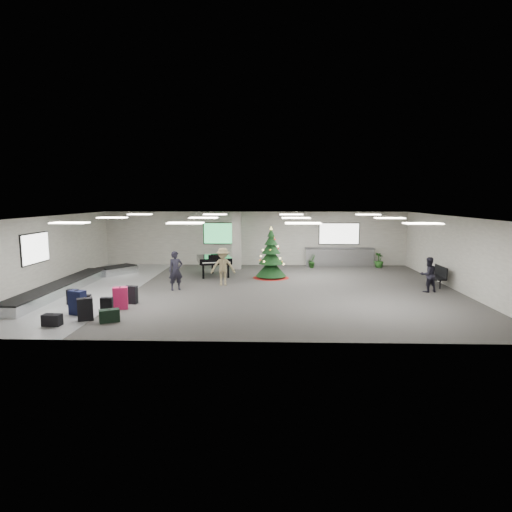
{
  "coord_description": "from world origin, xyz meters",
  "views": [
    {
      "loc": [
        0.86,
        -18.48,
        3.96
      ],
      "look_at": [
        0.25,
        1.0,
        1.34
      ],
      "focal_mm": 30.0,
      "sensor_mm": 36.0,
      "label": 1
    }
  ],
  "objects_px": {
    "pink_suitcase": "(120,298)",
    "traveler_bench": "(428,275)",
    "traveler_a": "(176,271)",
    "potted_plant_right": "(379,260)",
    "potted_plant_left": "(312,261)",
    "grand_piano": "(214,260)",
    "christmas_tree": "(271,260)",
    "traveler_b": "(223,267)",
    "baggage_carousel": "(74,284)",
    "bench": "(438,275)",
    "service_counter": "(339,257)"
  },
  "relations": [
    {
      "from": "service_counter",
      "to": "bench",
      "type": "xyz_separation_m",
      "value": [
        3.55,
        -5.72,
        -0.02
      ]
    },
    {
      "from": "potted_plant_right",
      "to": "grand_piano",
      "type": "bearing_deg",
      "value": -161.97
    },
    {
      "from": "traveler_bench",
      "to": "service_counter",
      "type": "bearing_deg",
      "value": -83.96
    },
    {
      "from": "bench",
      "to": "traveler_bench",
      "type": "xyz_separation_m",
      "value": [
        -0.91,
        -1.27,
        0.23
      ]
    },
    {
      "from": "pink_suitcase",
      "to": "traveler_a",
      "type": "relative_size",
      "value": 0.48
    },
    {
      "from": "traveler_b",
      "to": "potted_plant_right",
      "type": "bearing_deg",
      "value": 25.67
    },
    {
      "from": "grand_piano",
      "to": "traveler_a",
      "type": "bearing_deg",
      "value": -123.76
    },
    {
      "from": "traveler_a",
      "to": "traveler_b",
      "type": "xyz_separation_m",
      "value": [
        1.94,
        1.14,
        0.01
      ]
    },
    {
      "from": "service_counter",
      "to": "christmas_tree",
      "type": "relative_size",
      "value": 1.56
    },
    {
      "from": "pink_suitcase",
      "to": "potted_plant_right",
      "type": "bearing_deg",
      "value": 24.79
    },
    {
      "from": "christmas_tree",
      "to": "traveler_b",
      "type": "bearing_deg",
      "value": -139.18
    },
    {
      "from": "pink_suitcase",
      "to": "grand_piano",
      "type": "relative_size",
      "value": 0.34
    },
    {
      "from": "traveler_b",
      "to": "service_counter",
      "type": "bearing_deg",
      "value": 36.26
    },
    {
      "from": "traveler_bench",
      "to": "christmas_tree",
      "type": "bearing_deg",
      "value": -39.63
    },
    {
      "from": "traveler_a",
      "to": "traveler_bench",
      "type": "relative_size",
      "value": 1.14
    },
    {
      "from": "potted_plant_left",
      "to": "bench",
      "type": "bearing_deg",
      "value": -44.01
    },
    {
      "from": "traveler_a",
      "to": "potted_plant_left",
      "type": "bearing_deg",
      "value": 14.47
    },
    {
      "from": "bench",
      "to": "potted_plant_right",
      "type": "relative_size",
      "value": 1.69
    },
    {
      "from": "service_counter",
      "to": "grand_piano",
      "type": "height_order",
      "value": "grand_piano"
    },
    {
      "from": "pink_suitcase",
      "to": "traveler_bench",
      "type": "bearing_deg",
      "value": -0.06
    },
    {
      "from": "service_counter",
      "to": "potted_plant_left",
      "type": "height_order",
      "value": "service_counter"
    },
    {
      "from": "grand_piano",
      "to": "traveler_a",
      "type": "height_order",
      "value": "traveler_a"
    },
    {
      "from": "bench",
      "to": "potted_plant_left",
      "type": "bearing_deg",
      "value": 137.38
    },
    {
      "from": "pink_suitcase",
      "to": "potted_plant_right",
      "type": "relative_size",
      "value": 0.94
    },
    {
      "from": "traveler_bench",
      "to": "potted_plant_left",
      "type": "xyz_separation_m",
      "value": [
        -4.3,
        6.29,
        -0.38
      ]
    },
    {
      "from": "traveler_b",
      "to": "potted_plant_right",
      "type": "relative_size",
      "value": 1.96
    },
    {
      "from": "traveler_b",
      "to": "potted_plant_left",
      "type": "xyz_separation_m",
      "value": [
        4.61,
        5.09,
        -0.49
      ]
    },
    {
      "from": "traveler_bench",
      "to": "potted_plant_right",
      "type": "distance_m",
      "value": 6.55
    },
    {
      "from": "christmas_tree",
      "to": "bench",
      "type": "xyz_separation_m",
      "value": [
        7.6,
        -1.85,
        -0.36
      ]
    },
    {
      "from": "baggage_carousel",
      "to": "christmas_tree",
      "type": "relative_size",
      "value": 3.73
    },
    {
      "from": "service_counter",
      "to": "traveler_bench",
      "type": "distance_m",
      "value": 7.47
    },
    {
      "from": "bench",
      "to": "baggage_carousel",
      "type": "bearing_deg",
      "value": -175.07
    },
    {
      "from": "baggage_carousel",
      "to": "potted_plant_right",
      "type": "distance_m",
      "value": 16.31
    },
    {
      "from": "traveler_a",
      "to": "traveler_b",
      "type": "height_order",
      "value": "traveler_b"
    },
    {
      "from": "traveler_a",
      "to": "traveler_bench",
      "type": "height_order",
      "value": "traveler_a"
    },
    {
      "from": "potted_plant_left",
      "to": "grand_piano",
      "type": "bearing_deg",
      "value": -152.56
    },
    {
      "from": "traveler_bench",
      "to": "traveler_b",
      "type": "bearing_deg",
      "value": -22.34
    },
    {
      "from": "pink_suitcase",
      "to": "bench",
      "type": "distance_m",
      "value": 13.81
    },
    {
      "from": "traveler_a",
      "to": "service_counter",
      "type": "bearing_deg",
      "value": 11.05
    },
    {
      "from": "pink_suitcase",
      "to": "traveler_bench",
      "type": "height_order",
      "value": "traveler_bench"
    },
    {
      "from": "christmas_tree",
      "to": "bench",
      "type": "bearing_deg",
      "value": -13.67
    },
    {
      "from": "baggage_carousel",
      "to": "pink_suitcase",
      "type": "distance_m",
      "value": 4.84
    },
    {
      "from": "christmas_tree",
      "to": "grand_piano",
      "type": "distance_m",
      "value": 2.96
    },
    {
      "from": "baggage_carousel",
      "to": "bench",
      "type": "xyz_separation_m",
      "value": [
        16.39,
        1.02,
        0.31
      ]
    },
    {
      "from": "baggage_carousel",
      "to": "traveler_a",
      "type": "relative_size",
      "value": 5.66
    },
    {
      "from": "traveler_b",
      "to": "potted_plant_left",
      "type": "height_order",
      "value": "traveler_b"
    },
    {
      "from": "baggage_carousel",
      "to": "grand_piano",
      "type": "distance_m",
      "value": 6.75
    },
    {
      "from": "christmas_tree",
      "to": "pink_suitcase",
      "type": "bearing_deg",
      "value": -130.6
    },
    {
      "from": "traveler_bench",
      "to": "potted_plant_right",
      "type": "xyz_separation_m",
      "value": [
        -0.42,
        6.53,
        -0.31
      ]
    },
    {
      "from": "traveler_a",
      "to": "potted_plant_right",
      "type": "relative_size",
      "value": 1.95
    }
  ]
}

